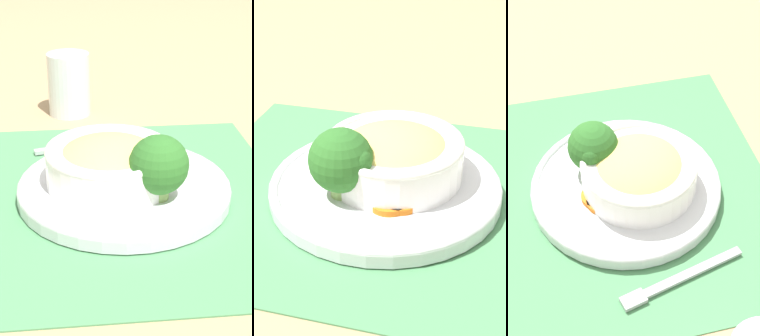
{
  "view_description": "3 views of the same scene",
  "coord_description": "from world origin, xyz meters",
  "views": [
    {
      "loc": [
        0.66,
        -0.14,
        0.37
      ],
      "look_at": [
        0.01,
        -0.0,
        0.05
      ],
      "focal_mm": 60.0,
      "sensor_mm": 36.0,
      "label": 1
    },
    {
      "loc": [
        -0.08,
        0.58,
        0.39
      ],
      "look_at": [
        0.0,
        0.02,
        0.05
      ],
      "focal_mm": 60.0,
      "sensor_mm": 36.0,
      "label": 2
    },
    {
      "loc": [
        -0.54,
        0.19,
        0.65
      ],
      "look_at": [
        0.0,
        -0.01,
        0.05
      ],
      "focal_mm": 60.0,
      "sensor_mm": 36.0,
      "label": 3
    }
  ],
  "objects": [
    {
      "name": "bowl",
      "position": [
        -0.01,
        -0.02,
        0.05
      ],
      "size": [
        0.17,
        0.17,
        0.06
      ],
      "color": "white",
      "rests_on": "plate"
    },
    {
      "name": "plate",
      "position": [
        0.0,
        0.0,
        0.02
      ],
      "size": [
        0.29,
        0.29,
        0.02
      ],
      "color": "silver",
      "rests_on": "placemat"
    },
    {
      "name": "carrot_slice_near",
      "position": [
        -0.01,
        0.05,
        0.02
      ],
      "size": [
        0.05,
        0.05,
        0.01
      ],
      "color": "orange",
      "rests_on": "plate"
    },
    {
      "name": "carrot_slice_middle",
      "position": [
        -0.02,
        0.05,
        0.02
      ],
      "size": [
        0.05,
        0.05,
        0.01
      ],
      "color": "orange",
      "rests_on": "plate"
    },
    {
      "name": "carrot_slice_far",
      "position": [
        -0.03,
        0.04,
        0.02
      ],
      "size": [
        0.05,
        0.05,
        0.01
      ],
      "color": "orange",
      "rests_on": "plate"
    },
    {
      "name": "ground_plane",
      "position": [
        0.0,
        0.0,
        0.0
      ],
      "size": [
        4.0,
        4.0,
        0.0
      ],
      "primitive_type": "plane",
      "color": "tan"
    },
    {
      "name": "broccoli_floret",
      "position": [
        0.05,
        0.03,
        0.07
      ],
      "size": [
        0.08,
        0.08,
        0.09
      ],
      "color": "#84AD5B",
      "rests_on": "plate"
    },
    {
      "name": "placemat",
      "position": [
        0.0,
        0.0,
        0.0
      ],
      "size": [
        0.55,
        0.5,
        0.0
      ],
      "color": "#4C8C59",
      "rests_on": "ground_plane"
    }
  ]
}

